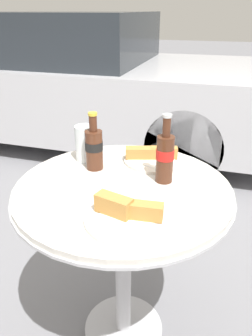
{
  "coord_description": "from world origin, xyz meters",
  "views": [
    {
      "loc": [
        0.3,
        -0.95,
        1.28
      ],
      "look_at": [
        0.0,
        0.04,
        0.78
      ],
      "focal_mm": 35.0,
      "sensor_mm": 36.0,
      "label": 1
    }
  ],
  "objects_px": {
    "bistro_table": "(123,217)",
    "lunch_plate_far": "(152,157)",
    "cola_bottle_left": "(165,156)",
    "drinking_glass": "(85,145)",
    "cola_bottle_right": "(94,147)",
    "lunch_plate_near": "(128,214)",
    "parked_car": "(61,80)"
  },
  "relations": [
    {
      "from": "cola_bottle_right",
      "to": "bistro_table",
      "type": "bearing_deg",
      "value": -34.96
    },
    {
      "from": "drinking_glass",
      "to": "cola_bottle_right",
      "type": "bearing_deg",
      "value": -43.33
    },
    {
      "from": "cola_bottle_left",
      "to": "drinking_glass",
      "type": "height_order",
      "value": "cola_bottle_left"
    },
    {
      "from": "bistro_table",
      "to": "parked_car",
      "type": "bearing_deg",
      "value": 121.81
    },
    {
      "from": "cola_bottle_left",
      "to": "lunch_plate_far",
      "type": "bearing_deg",
      "value": 116.36
    },
    {
      "from": "cola_bottle_left",
      "to": "lunch_plate_near",
      "type": "distance_m",
      "value": 0.28
    },
    {
      "from": "cola_bottle_right",
      "to": "parked_car",
      "type": "bearing_deg",
      "value": 120.2
    },
    {
      "from": "lunch_plate_near",
      "to": "parked_car",
      "type": "xyz_separation_m",
      "value": [
        -1.46,
        2.43,
        -0.15
      ]
    },
    {
      "from": "lunch_plate_far",
      "to": "parked_car",
      "type": "height_order",
      "value": "parked_car"
    },
    {
      "from": "bistro_table",
      "to": "lunch_plate_near",
      "type": "relative_size",
      "value": 2.95
    },
    {
      "from": "bistro_table",
      "to": "cola_bottle_right",
      "type": "bearing_deg",
      "value": 145.04
    },
    {
      "from": "lunch_plate_near",
      "to": "cola_bottle_left",
      "type": "bearing_deg",
      "value": 78.76
    },
    {
      "from": "cola_bottle_right",
      "to": "lunch_plate_near",
      "type": "distance_m",
      "value": 0.37
    },
    {
      "from": "cola_bottle_right",
      "to": "drinking_glass",
      "type": "height_order",
      "value": "cola_bottle_right"
    },
    {
      "from": "drinking_glass",
      "to": "lunch_plate_near",
      "type": "relative_size",
      "value": 0.56
    },
    {
      "from": "cola_bottle_left",
      "to": "lunch_plate_near",
      "type": "height_order",
      "value": "cola_bottle_left"
    },
    {
      "from": "cola_bottle_right",
      "to": "drinking_glass",
      "type": "bearing_deg",
      "value": 136.67
    },
    {
      "from": "cola_bottle_left",
      "to": "bistro_table",
      "type": "bearing_deg",
      "value": -149.55
    },
    {
      "from": "cola_bottle_right",
      "to": "lunch_plate_far",
      "type": "xyz_separation_m",
      "value": [
        0.2,
        0.13,
        -0.07
      ]
    },
    {
      "from": "cola_bottle_right",
      "to": "drinking_glass",
      "type": "distance_m",
      "value": 0.09
    },
    {
      "from": "bistro_table",
      "to": "cola_bottle_left",
      "type": "relative_size",
      "value": 3.13
    },
    {
      "from": "bistro_table",
      "to": "drinking_glass",
      "type": "distance_m",
      "value": 0.33
    },
    {
      "from": "bistro_table",
      "to": "lunch_plate_far",
      "type": "bearing_deg",
      "value": 76.8
    },
    {
      "from": "parked_car",
      "to": "drinking_glass",
      "type": "bearing_deg",
      "value": -60.38
    },
    {
      "from": "cola_bottle_left",
      "to": "cola_bottle_right",
      "type": "distance_m",
      "value": 0.27
    },
    {
      "from": "bistro_table",
      "to": "parked_car",
      "type": "height_order",
      "value": "parked_car"
    },
    {
      "from": "cola_bottle_right",
      "to": "lunch_plate_far",
      "type": "height_order",
      "value": "cola_bottle_right"
    },
    {
      "from": "bistro_table",
      "to": "cola_bottle_right",
      "type": "height_order",
      "value": "cola_bottle_right"
    },
    {
      "from": "bistro_table",
      "to": "cola_bottle_left",
      "type": "distance_m",
      "value": 0.27
    },
    {
      "from": "bistro_table",
      "to": "parked_car",
      "type": "distance_m",
      "value": 2.63
    },
    {
      "from": "bistro_table",
      "to": "cola_bottle_right",
      "type": "xyz_separation_m",
      "value": [
        -0.14,
        0.1,
        0.22
      ]
    },
    {
      "from": "cola_bottle_right",
      "to": "lunch_plate_near",
      "type": "xyz_separation_m",
      "value": [
        0.22,
        -0.29,
        -0.07
      ]
    }
  ]
}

